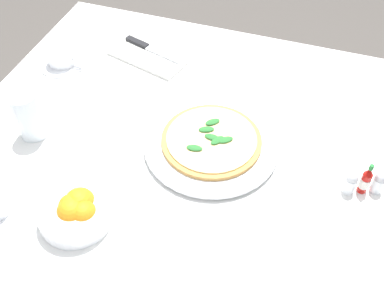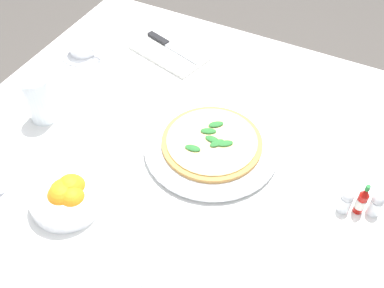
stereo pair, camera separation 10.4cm
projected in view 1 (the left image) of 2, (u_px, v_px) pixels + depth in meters
dining_table at (174, 188)px, 1.15m from camera, size 1.05×1.05×0.73m
pizza_plate at (211, 144)px, 1.05m from camera, size 0.31×0.31×0.02m
pizza at (211, 140)px, 1.04m from camera, size 0.23×0.23×0.02m
coffee_cup_right_edge at (61, 56)px, 1.25m from camera, size 0.13×0.13×0.06m
water_glass_far_left at (29, 116)px, 1.05m from camera, size 0.07×0.07×0.12m
napkin_folded at (151, 52)px, 1.29m from camera, size 0.25×0.18×0.02m
dinner_knife at (151, 49)px, 1.28m from camera, size 0.19×0.08×0.01m
citrus_bowl at (76, 210)px, 0.90m from camera, size 0.15×0.15×0.07m
hot_sauce_bottle at (365, 181)px, 0.95m from camera, size 0.02×0.02×0.08m
salt_shaker at (378, 183)px, 0.95m from camera, size 0.03×0.03×0.06m
pepper_shaker at (350, 183)px, 0.95m from camera, size 0.03×0.03×0.06m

